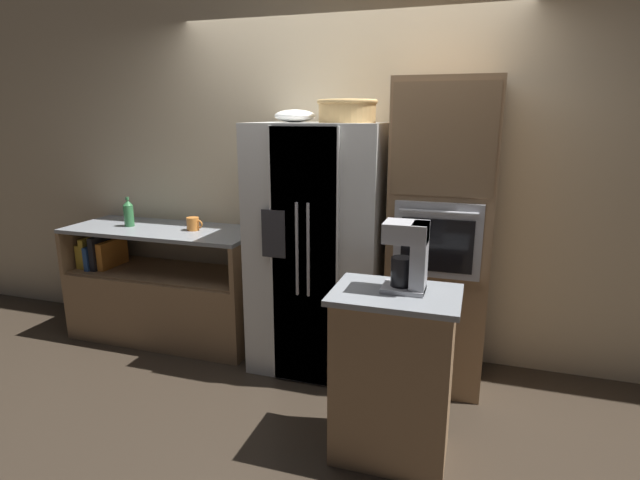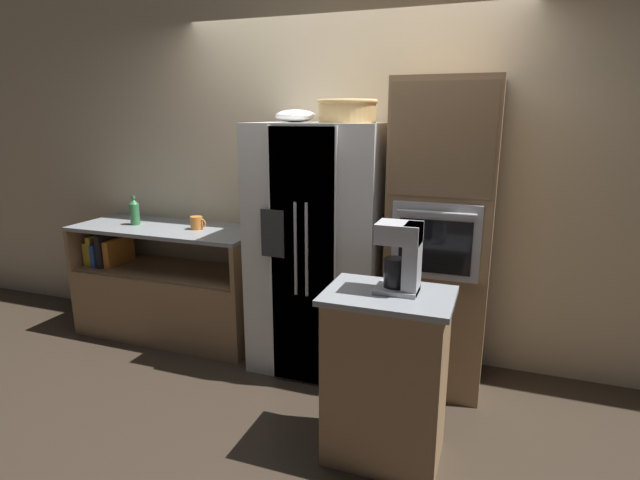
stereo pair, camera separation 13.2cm
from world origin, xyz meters
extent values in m
plane|color=#382D23|center=(0.00, 0.00, 0.00)|extent=(20.00, 20.00, 0.00)
cube|color=beige|center=(0.00, 0.40, 1.40)|extent=(12.00, 0.06, 2.80)
cube|color=#93704C|center=(-1.39, 0.06, 0.28)|extent=(1.56, 0.62, 0.55)
cube|color=#93704C|center=(-1.39, 0.06, 0.56)|extent=(1.49, 0.57, 0.02)
cube|color=#93704C|center=(-2.15, 0.06, 0.72)|extent=(0.04, 0.62, 0.34)
cube|color=#93704C|center=(-0.63, 0.06, 0.72)|extent=(0.04, 0.62, 0.34)
cube|color=gray|center=(-1.39, 0.06, 0.91)|extent=(1.56, 0.62, 0.03)
cube|color=gold|center=(-2.09, 0.03, 0.67)|extent=(0.05, 0.32, 0.19)
cube|color=gold|center=(-2.04, 0.03, 0.70)|extent=(0.05, 0.34, 0.25)
cube|color=#284C8E|center=(-1.98, 0.03, 0.67)|extent=(0.04, 0.39, 0.19)
cube|color=black|center=(-1.93, 0.03, 0.71)|extent=(0.05, 0.37, 0.27)
cube|color=orange|center=(-1.87, 0.03, 0.68)|extent=(0.05, 0.32, 0.22)
cube|color=silver|center=(-0.05, 0.03, 0.88)|extent=(0.91, 0.69, 1.75)
cube|color=silver|center=(-0.06, -0.33, 0.88)|extent=(0.45, 0.02, 1.72)
cube|color=silver|center=(-0.05, -0.33, 0.88)|extent=(0.45, 0.02, 1.72)
cylinder|color=#B2B2B7|center=(-0.09, -0.35, 0.96)|extent=(0.02, 0.02, 0.61)
cylinder|color=#B2B2B7|center=(-0.02, -0.35, 0.96)|extent=(0.02, 0.02, 0.61)
cube|color=#2D2D33|center=(-0.26, -0.34, 1.05)|extent=(0.16, 0.01, 0.32)
cube|color=#93704C|center=(0.77, 0.07, 1.01)|extent=(0.64, 0.61, 2.02)
cube|color=#ADADB2|center=(0.77, -0.25, 1.07)|extent=(0.52, 0.04, 0.46)
cube|color=black|center=(0.77, -0.27, 1.04)|extent=(0.43, 0.01, 0.32)
cylinder|color=#B2B2B7|center=(0.77, -0.29, 1.25)|extent=(0.46, 0.02, 0.02)
cube|color=olive|center=(0.77, -0.24, 1.66)|extent=(0.60, 0.01, 0.65)
cube|color=#93704C|center=(0.63, -0.86, 0.45)|extent=(0.59, 0.43, 0.90)
cube|color=gray|center=(0.63, -0.86, 0.92)|extent=(0.65, 0.47, 0.03)
cylinder|color=tan|center=(0.14, -0.01, 1.82)|extent=(0.37, 0.37, 0.13)
torus|color=tan|center=(0.14, -0.01, 1.88)|extent=(0.39, 0.39, 0.03)
ellipsoid|color=white|center=(-0.23, -0.01, 1.79)|extent=(0.27, 0.27, 0.08)
cylinder|color=#33723F|center=(-1.68, 0.04, 1.01)|extent=(0.08, 0.08, 0.17)
cone|color=#33723F|center=(-1.68, 0.04, 1.12)|extent=(0.08, 0.08, 0.04)
cylinder|color=#33723F|center=(-1.68, 0.04, 1.15)|extent=(0.03, 0.03, 0.02)
cylinder|color=orange|center=(-1.12, 0.07, 0.98)|extent=(0.10, 0.10, 0.10)
torus|color=orange|center=(-1.07, 0.07, 0.98)|extent=(0.07, 0.01, 0.07)
cube|color=#B2B2B7|center=(0.66, -0.82, 0.94)|extent=(0.22, 0.18, 0.02)
cylinder|color=black|center=(0.65, -0.82, 1.03)|extent=(0.11, 0.11, 0.15)
cube|color=#B2B2B7|center=(0.73, -0.82, 1.11)|extent=(0.08, 0.15, 0.36)
cube|color=#B2B2B7|center=(0.66, -0.82, 1.24)|extent=(0.22, 0.18, 0.10)
camera|label=1|loc=(0.99, -3.24, 1.80)|focal=28.00mm
camera|label=2|loc=(1.12, -3.20, 1.80)|focal=28.00mm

